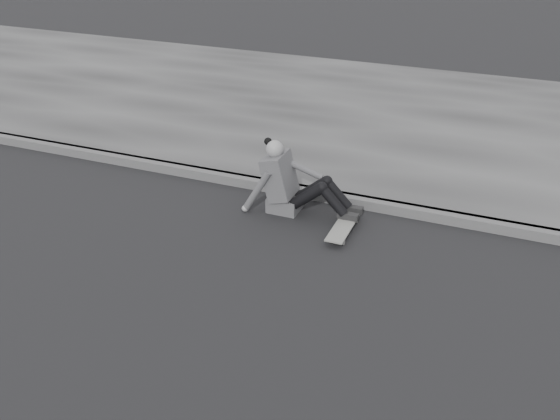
# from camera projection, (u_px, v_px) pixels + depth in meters

# --- Properties ---
(ground) EXTENTS (80.00, 80.00, 0.00)m
(ground) POSITION_uv_depth(u_px,v_px,m) (299.00, 340.00, 5.32)
(ground) COLOR black
(ground) RESTS_ON ground
(curb) EXTENTS (24.00, 0.16, 0.12)m
(curb) POSITION_uv_depth(u_px,v_px,m) (375.00, 204.00, 7.41)
(curb) COLOR #525252
(curb) RESTS_ON ground
(sidewalk) EXTENTS (24.00, 6.00, 0.12)m
(sidewalk) POSITION_uv_depth(u_px,v_px,m) (423.00, 123.00, 9.87)
(sidewalk) COLOR #3E3E3E
(sidewalk) RESTS_ON ground
(skateboard) EXTENTS (0.20, 0.78, 0.09)m
(skateboard) POSITION_uv_depth(u_px,v_px,m) (344.00, 226.00, 6.92)
(skateboard) COLOR gray
(skateboard) RESTS_ON ground
(seated_woman) EXTENTS (1.38, 0.46, 0.88)m
(seated_woman) POSITION_uv_depth(u_px,v_px,m) (290.00, 183.00, 7.23)
(seated_woman) COLOR #4D4D4F
(seated_woman) RESTS_ON ground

